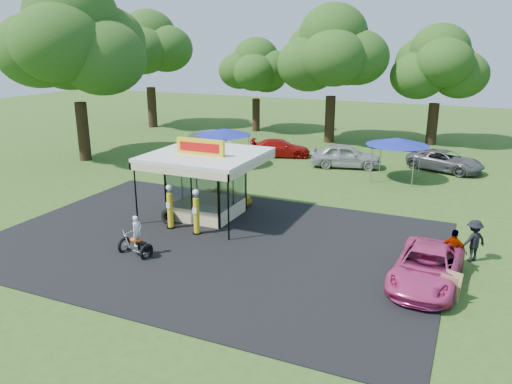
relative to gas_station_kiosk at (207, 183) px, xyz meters
The scene contains 23 objects.
ground 5.67m from the gas_station_kiosk, 68.18° to the right, with size 120.00×120.00×0.00m, color #335119.
asphalt_apron 4.01m from the gas_station_kiosk, 56.26° to the right, with size 20.00×14.00×0.04m, color black.
gas_station_kiosk is the anchor object (origin of this frame).
gas_pump_left 2.54m from the gas_station_kiosk, 107.64° to the right, with size 0.42×0.42×2.24m.
gas_pump_right 2.69m from the gas_station_kiosk, 71.60° to the right, with size 0.42×0.42×2.23m.
motorcycle 5.74m from the gas_station_kiosk, 92.45° to the right, with size 1.64×0.96×1.88m.
spare_tires 2.60m from the gas_station_kiosk, 124.12° to the right, with size 0.92×0.56×0.79m.
a_frame_sign 13.01m from the gas_station_kiosk, 19.77° to the right, with size 0.65×0.71×1.06m.
kiosk_car 2.56m from the gas_station_kiosk, 90.00° to the left, with size 1.13×2.82×0.96m, color yellow.
pink_sedan 11.80m from the gas_station_kiosk, 16.51° to the right, with size 2.30×4.99×1.39m, color #D1387D.
spectator_east_a 12.82m from the gas_station_kiosk, ahead, with size 1.15×0.66×1.79m, color black.
spectator_east_b 12.26m from the gas_station_kiosk, ahead, with size 1.03×0.43×1.75m, color gray.
bg_car_a 16.38m from the gas_station_kiosk, 118.49° to the left, with size 1.71×4.90×1.61m, color silver.
bg_car_b 14.83m from the gas_station_kiosk, 96.47° to the left, with size 1.91×4.69×1.36m, color #9F0E0C.
bg_car_c 13.95m from the gas_station_kiosk, 73.54° to the left, with size 2.01×5.00×1.70m, color #A4A2A7.
bg_car_d 18.52m from the gas_station_kiosk, 54.99° to the left, with size 2.39×5.18×1.44m, color #545557.
tent_west 11.12m from the gas_station_kiosk, 112.92° to the left, with size 3.93×3.93×2.75m.
tent_east 13.74m from the gas_station_kiosk, 55.42° to the left, with size 4.02×4.02×2.81m.
oak_far_a 30.23m from the gas_station_kiosk, 130.63° to the left, with size 9.83×9.83×11.65m.
oak_far_b 26.38m from the gas_station_kiosk, 108.44° to the left, with size 7.55×7.55×9.00m.
oak_far_c 22.72m from the gas_station_kiosk, 89.43° to the left, with size 9.92×9.92×11.70m.
oak_far_d 26.56m from the gas_station_kiosk, 70.45° to the left, with size 8.44×8.44×10.05m.
oak_near 17.90m from the gas_station_kiosk, 153.42° to the left, with size 11.35×11.35×13.06m.
Camera 1 is at (10.36, -16.49, 8.78)m, focal length 35.00 mm.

